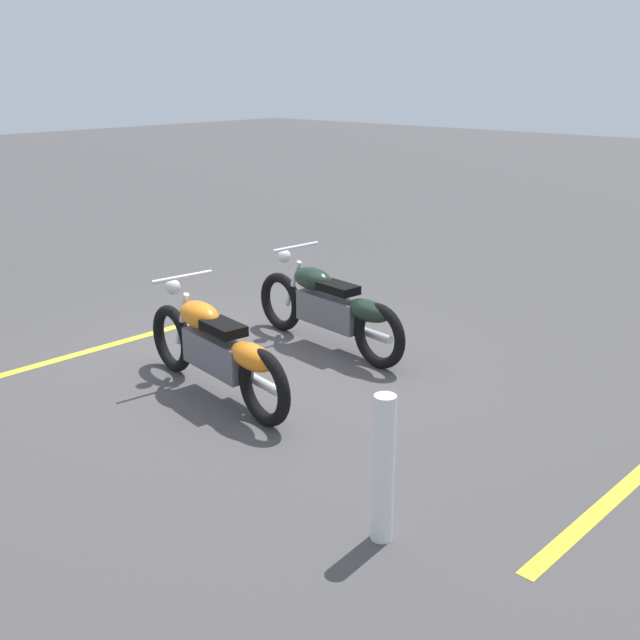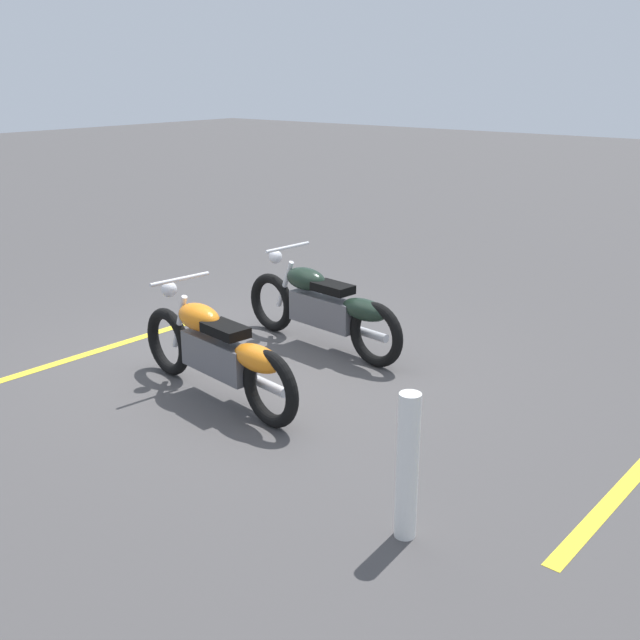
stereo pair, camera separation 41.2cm
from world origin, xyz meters
name	(u,v)px [view 2 (the right image)]	position (x,y,z in m)	size (l,w,h in m)	color
ground_plane	(249,363)	(0.00, 0.00, 0.00)	(60.00, 60.00, 0.00)	#474444
motorcycle_bright_foreground	(219,352)	(0.43, -0.82, 0.46)	(2.22, 0.64, 1.04)	black
motorcycle_dark_foreground	(324,307)	(0.35, 0.81, 0.46)	(2.23, 0.62, 1.04)	black
bollard_post	(407,467)	(2.87, -1.57, 0.50)	(0.14, 0.14, 0.99)	white
parking_stripe_near	(86,354)	(-1.50, -0.90, 0.00)	(3.20, 0.12, 0.01)	yellow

